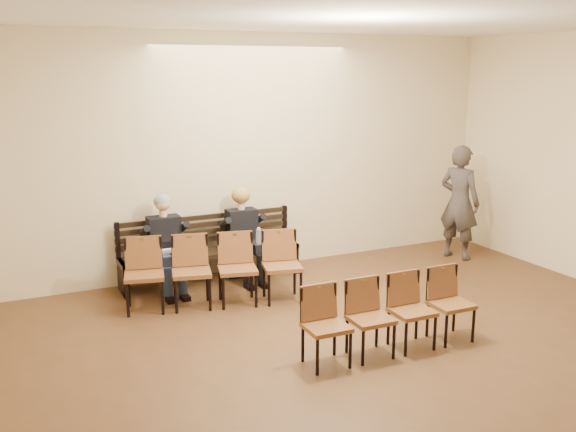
% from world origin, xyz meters
% --- Properties ---
extents(ground, '(10.00, 10.00, 0.00)m').
position_xyz_m(ground, '(0.00, 0.00, 0.00)').
color(ground, brown).
rests_on(ground, ground).
extents(room_walls, '(8.02, 10.01, 3.51)m').
position_xyz_m(room_walls, '(0.00, 0.79, 2.54)').
color(room_walls, beige).
rests_on(room_walls, ground).
extents(bench, '(2.60, 0.90, 0.45)m').
position_xyz_m(bench, '(-0.82, 4.65, 0.23)').
color(bench, black).
rests_on(bench, ground).
extents(seated_man, '(0.54, 0.75, 1.31)m').
position_xyz_m(seated_man, '(-1.49, 4.53, 0.65)').
color(seated_man, black).
rests_on(seated_man, ground).
extents(seated_woman, '(0.53, 0.74, 1.24)m').
position_xyz_m(seated_woman, '(-0.35, 4.53, 0.62)').
color(seated_woman, black).
rests_on(seated_woman, ground).
extents(laptop, '(0.31, 0.25, 0.22)m').
position_xyz_m(laptop, '(-1.49, 4.38, 0.56)').
color(laptop, silver).
rests_on(laptop, bench).
extents(water_bottle, '(0.08, 0.08, 0.25)m').
position_xyz_m(water_bottle, '(-0.26, 4.23, 0.57)').
color(water_bottle, silver).
rests_on(water_bottle, bench).
extents(bag, '(0.37, 0.28, 0.25)m').
position_xyz_m(bag, '(-0.38, 4.67, 0.12)').
color(bag, black).
rests_on(bag, ground).
extents(passerby, '(0.75, 0.90, 2.10)m').
position_xyz_m(passerby, '(3.14, 4.05, 1.05)').
color(passerby, '#3B3530').
rests_on(passerby, ground).
extents(chair_row_front, '(2.30, 1.02, 0.92)m').
position_xyz_m(chair_row_front, '(-1.09, 3.70, 0.46)').
color(chair_row_front, brown).
rests_on(chair_row_front, ground).
extents(chair_row_back, '(2.01, 0.50, 0.82)m').
position_xyz_m(chair_row_back, '(0.16, 1.57, 0.41)').
color(chair_row_back, brown).
rests_on(chair_row_back, ground).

